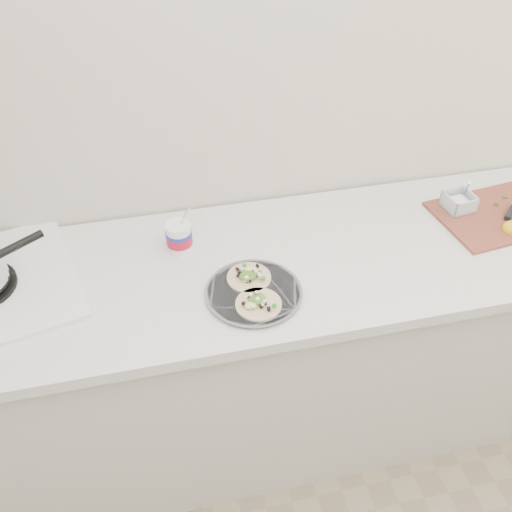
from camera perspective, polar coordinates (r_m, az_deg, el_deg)
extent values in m
cube|color=beige|center=(1.82, -0.40, 15.53)|extent=(3.50, 0.05, 2.60)
cube|color=beige|center=(2.14, 1.45, -9.69)|extent=(2.40, 0.62, 0.86)
cube|color=silver|center=(1.80, 1.84, -0.98)|extent=(2.44, 0.66, 0.04)
cylinder|color=#5C5D64|center=(1.67, -0.24, -3.71)|extent=(0.27, 0.27, 0.01)
cylinder|color=#5C5D64|center=(1.67, -0.24, -3.59)|extent=(0.29, 0.29, 0.00)
cylinder|color=white|center=(1.81, -7.69, 1.88)|extent=(0.08, 0.08, 0.10)
cylinder|color=#AA122C|center=(1.81, -7.69, 1.85)|extent=(0.08, 0.08, 0.04)
cylinder|color=#192D99|center=(1.80, -7.74, 2.31)|extent=(0.08, 0.08, 0.01)
cube|color=brown|center=(2.14, 23.14, 3.85)|extent=(0.46, 0.35, 0.01)
cube|color=white|center=(2.09, 19.59, 4.97)|extent=(0.06, 0.06, 0.03)
ellipsoid|color=yellow|center=(2.06, 24.25, 2.72)|extent=(0.06, 0.06, 0.05)
cube|color=black|center=(2.14, 24.16, 4.09)|extent=(0.09, 0.09, 0.02)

